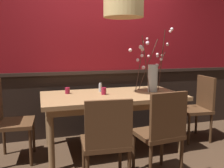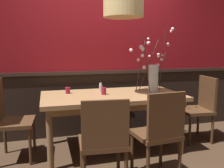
% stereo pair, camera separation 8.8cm
% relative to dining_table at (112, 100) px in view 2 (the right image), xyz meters
% --- Properties ---
extents(ground_plane, '(24.00, 24.00, 0.00)m').
position_rel_dining_table_xyz_m(ground_plane, '(0.00, 0.00, -0.66)').
color(ground_plane, '#422D1E').
extents(back_wall, '(5.59, 0.14, 2.85)m').
position_rel_dining_table_xyz_m(back_wall, '(0.00, 0.68, 0.75)').
color(back_wall, black).
rests_on(back_wall, ground).
extents(dining_table, '(1.79, 0.95, 0.75)m').
position_rel_dining_table_xyz_m(dining_table, '(0.00, 0.00, 0.00)').
color(dining_table, '#997047').
rests_on(dining_table, ground).
extents(chair_far_side_right, '(0.45, 0.45, 0.97)m').
position_rel_dining_table_xyz_m(chair_far_side_right, '(0.26, 0.89, -0.12)').
color(chair_far_side_right, '#4C301C').
rests_on(chair_far_side_right, ground).
extents(chair_near_side_left, '(0.48, 0.45, 0.90)m').
position_rel_dining_table_xyz_m(chair_near_side_left, '(-0.32, -0.88, -0.16)').
color(chair_near_side_left, '#4C301C').
rests_on(chair_near_side_left, ground).
extents(chair_near_side_right, '(0.46, 0.44, 0.93)m').
position_rel_dining_table_xyz_m(chair_near_side_right, '(0.25, -0.87, -0.14)').
color(chair_near_side_right, '#4C301C').
rests_on(chair_near_side_right, ground).
extents(chair_head_east_end, '(0.44, 0.48, 0.93)m').
position_rel_dining_table_xyz_m(chair_head_east_end, '(1.32, -0.02, -0.14)').
color(chair_head_east_end, '#4C301C').
rests_on(chair_head_east_end, ground).
extents(chair_head_west_end, '(0.44, 0.48, 0.98)m').
position_rel_dining_table_xyz_m(chair_head_west_end, '(-1.27, 0.03, -0.12)').
color(chair_head_west_end, '#4C301C').
rests_on(chair_head_west_end, ground).
extents(vase_with_blossoms, '(0.50, 0.48, 0.86)m').
position_rel_dining_table_xyz_m(vase_with_blossoms, '(0.59, 0.04, 0.31)').
color(vase_with_blossoms, silver).
rests_on(vase_with_blossoms, dining_table).
extents(candle_holder_nearer_center, '(0.07, 0.07, 0.09)m').
position_rel_dining_table_xyz_m(candle_holder_nearer_center, '(-0.11, -0.00, 0.13)').
color(candle_holder_nearer_center, maroon).
rests_on(candle_holder_nearer_center, dining_table).
extents(candle_holder_nearer_edge, '(0.07, 0.07, 0.08)m').
position_rel_dining_table_xyz_m(candle_holder_nearer_edge, '(-0.55, 0.20, 0.13)').
color(candle_holder_nearer_edge, maroon).
rests_on(candle_holder_nearer_edge, dining_table).
extents(condiment_bottle, '(0.04, 0.04, 0.12)m').
position_rel_dining_table_xyz_m(condiment_bottle, '(-0.10, 0.21, 0.14)').
color(condiment_bottle, '#ADADB2').
rests_on(condiment_bottle, dining_table).
extents(pendant_lamp, '(0.49, 0.49, 1.13)m').
position_rel_dining_table_xyz_m(pendant_lamp, '(0.12, -0.09, 1.19)').
color(pendant_lamp, tan).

